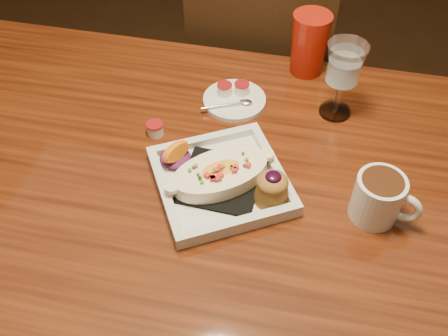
% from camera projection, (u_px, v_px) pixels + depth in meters
% --- Properties ---
extents(floor, '(7.00, 7.00, 0.00)m').
position_uv_depth(floor, '(218.00, 333.00, 1.58)').
color(floor, black).
rests_on(floor, ground).
extents(table, '(1.50, 0.90, 0.75)m').
position_uv_depth(table, '(215.00, 205.00, 1.09)').
color(table, maroon).
rests_on(table, floor).
extents(chair_far, '(0.42, 0.42, 0.93)m').
position_uv_depth(chair_far, '(260.00, 84.00, 1.62)').
color(chair_far, black).
rests_on(chair_far, floor).
extents(plate, '(0.34, 0.34, 0.08)m').
position_uv_depth(plate, '(226.00, 178.00, 0.98)').
color(plate, silver).
rests_on(plate, table).
extents(coffee_mug, '(0.13, 0.09, 0.10)m').
position_uv_depth(coffee_mug, '(380.00, 197.00, 0.92)').
color(coffee_mug, silver).
rests_on(coffee_mug, table).
extents(goblet, '(0.09, 0.09, 0.18)m').
position_uv_depth(goblet, '(344.00, 68.00, 1.06)').
color(goblet, silver).
rests_on(goblet, table).
extents(saucer, '(0.15, 0.15, 0.10)m').
position_uv_depth(saucer, '(233.00, 98.00, 1.18)').
color(saucer, silver).
rests_on(saucer, table).
extents(creamer_loose, '(0.04, 0.04, 0.03)m').
position_uv_depth(creamer_loose, '(155.00, 129.00, 1.10)').
color(creamer_loose, white).
rests_on(creamer_loose, table).
extents(red_tumbler, '(0.09, 0.09, 0.16)m').
position_uv_depth(red_tumbler, '(309.00, 44.00, 1.21)').
color(red_tumbler, '#AA190C').
rests_on(red_tumbler, table).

